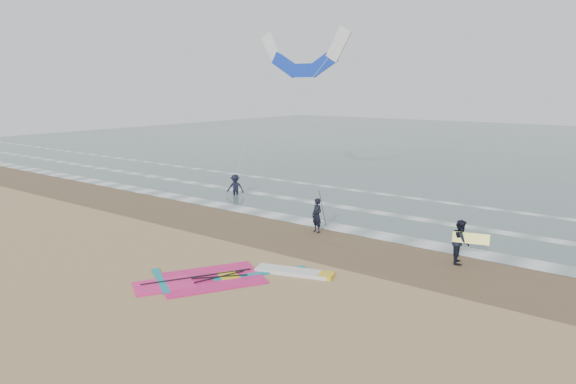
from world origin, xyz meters
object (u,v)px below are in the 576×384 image
Objects in this scene: person_walking at (461,242)px; person_wading at (235,182)px; windsurf_rig at (234,277)px; person_standing at (317,215)px; surf_kite at (303,59)px.

person_walking is 1.01× the size of person_wading.
person_wading reaches higher than windsurf_rig.
windsurf_rig is at bearing 117.43° from person_walking.
person_standing is at bearing 67.91° from person_walking.
person_walking is 15.70m from person_wading.
surf_kite is (-6.49, 13.32, 8.16)m from windsurf_rig.
person_walking is (5.76, 6.31, 0.80)m from windsurf_rig.
person_standing is 9.33m from person_wading.
windsurf_rig is 3.50× the size of person_wading.
surf_kite is at bearing 147.85° from person_standing.
person_walking is at bearing -29.75° from surf_kite.
person_walking is at bearing 47.59° from windsurf_rig.
person_wading is 8.48m from surf_kite.
person_walking reaches higher than person_wading.
windsurf_rig is 0.66× the size of surf_kite.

